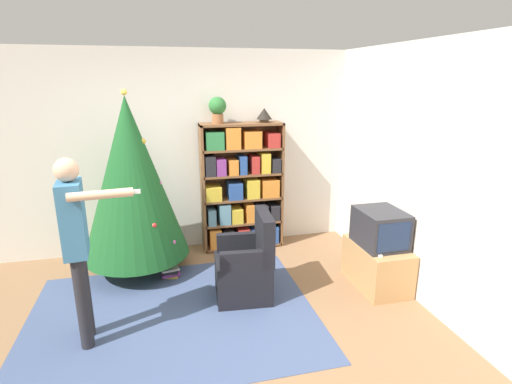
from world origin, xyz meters
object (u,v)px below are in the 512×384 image
bookshelf (242,187)px  table_lamp (264,114)px  armchair (247,268)px  standing_person (77,238)px  potted_plant (218,108)px  television (380,228)px  christmas_tree (132,179)px

bookshelf → table_lamp: (0.30, 0.01, 0.95)m
armchair → standing_person: size_ratio=0.56×
table_lamp → armchair: bearing=-112.1°
potted_plant → bookshelf: bearing=-2.0°
bookshelf → potted_plant: size_ratio=5.13×
armchair → potted_plant: 2.03m
armchair → standing_person: (-1.52, -0.41, 0.65)m
television → christmas_tree: (-2.59, 1.01, 0.45)m
bookshelf → potted_plant: 1.08m
bookshelf → table_lamp: bearing=1.9°
potted_plant → table_lamp: 0.61m
bookshelf → christmas_tree: 1.45m
christmas_tree → table_lamp: (1.66, 0.42, 0.65)m
standing_person → table_lamp: (2.04, 1.71, 0.81)m
bookshelf → television: size_ratio=3.09×
television → table_lamp: size_ratio=2.74×
television → potted_plant: potted_plant is taller
television → potted_plant: size_ratio=1.66×
standing_person → potted_plant: potted_plant is taller
bookshelf → standing_person: (-1.74, -1.70, 0.14)m
standing_person → potted_plant: bearing=134.3°
television → christmas_tree: bearing=158.8°
television → table_lamp: bearing=122.9°
bookshelf → armchair: bearing=-99.8°
television → potted_plant: (-1.52, 1.42, 1.20)m
table_lamp → television: bearing=-57.1°
television → christmas_tree: size_ratio=0.26×
bookshelf → table_lamp: size_ratio=8.44×
armchair → table_lamp: bearing=162.8°
television → standing_person: (-2.97, -0.28, 0.30)m
bookshelf → television: 1.88m
television → table_lamp: table_lamp is taller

